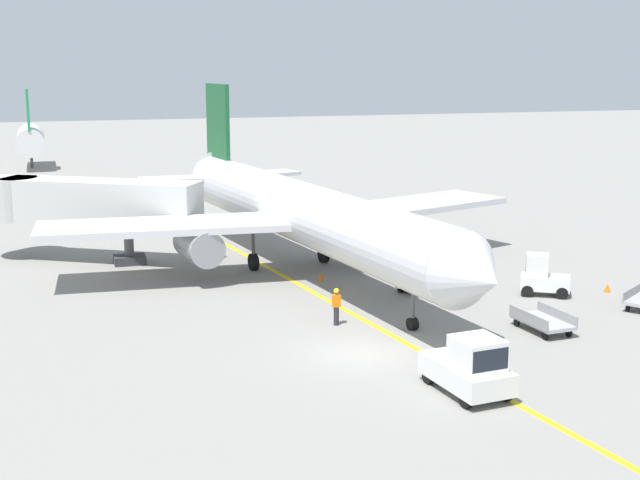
{
  "coord_description": "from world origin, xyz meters",
  "views": [
    {
      "loc": [
        -11.76,
        -31.47,
        11.56
      ],
      "look_at": [
        1.66,
        10.78,
        2.5
      ],
      "focal_mm": 49.08,
      "sensor_mm": 36.0,
      "label": 1
    }
  ],
  "objects_px": {
    "belt_loader_forward_hold": "(422,273)",
    "baggage_cart_loaded": "(542,321)",
    "airliner": "(299,212)",
    "pushback_tug": "(470,367)",
    "baggage_tug_near_wing": "(417,250)",
    "safety_cone_nose_right": "(321,277)",
    "ground_crew_marshaller": "(336,305)",
    "safety_cone_nose_left": "(424,246)",
    "baggage_tug_by_cargo_door": "(542,277)",
    "jet_bridge": "(77,202)",
    "safety_cone_wingtip_left": "(607,288)"
  },
  "relations": [
    {
      "from": "safety_cone_wingtip_left",
      "to": "ground_crew_marshaller",
      "type": "bearing_deg",
      "value": -175.43
    },
    {
      "from": "airliner",
      "to": "baggage_tug_near_wing",
      "type": "bearing_deg",
      "value": -4.96
    },
    {
      "from": "airliner",
      "to": "pushback_tug",
      "type": "height_order",
      "value": "airliner"
    },
    {
      "from": "ground_crew_marshaller",
      "to": "safety_cone_nose_left",
      "type": "xyz_separation_m",
      "value": [
        10.46,
        13.63,
        -0.69
      ]
    },
    {
      "from": "pushback_tug",
      "to": "safety_cone_nose_left",
      "type": "distance_m",
      "value": 24.48
    },
    {
      "from": "ground_crew_marshaller",
      "to": "safety_cone_wingtip_left",
      "type": "distance_m",
      "value": 15.11
    },
    {
      "from": "airliner",
      "to": "pushback_tug",
      "type": "xyz_separation_m",
      "value": [
        0.56,
        -19.5,
        -2.42
      ]
    },
    {
      "from": "jet_bridge",
      "to": "baggage_tug_near_wing",
      "type": "distance_m",
      "value": 19.98
    },
    {
      "from": "baggage_tug_by_cargo_door",
      "to": "safety_cone_wingtip_left",
      "type": "bearing_deg",
      "value": -8.55
    },
    {
      "from": "airliner",
      "to": "belt_loader_forward_hold",
      "type": "relative_size",
      "value": 7.95
    },
    {
      "from": "pushback_tug",
      "to": "baggage_tug_near_wing",
      "type": "xyz_separation_m",
      "value": [
        6.33,
        18.9,
        -0.07
      ]
    },
    {
      "from": "pushback_tug",
      "to": "jet_bridge",
      "type": "bearing_deg",
      "value": 115.08
    },
    {
      "from": "belt_loader_forward_hold",
      "to": "airliner",
      "type": "bearing_deg",
      "value": 133.24
    },
    {
      "from": "safety_cone_wingtip_left",
      "to": "jet_bridge",
      "type": "bearing_deg",
      "value": 148.55
    },
    {
      "from": "jet_bridge",
      "to": "pushback_tug",
      "type": "relative_size",
      "value": 3.26
    },
    {
      "from": "safety_cone_wingtip_left",
      "to": "baggage_tug_near_wing",
      "type": "bearing_deg",
      "value": 129.18
    },
    {
      "from": "airliner",
      "to": "baggage_cart_loaded",
      "type": "relative_size",
      "value": 9.27
    },
    {
      "from": "baggage_tug_near_wing",
      "to": "baggage_tug_by_cargo_door",
      "type": "bearing_deg",
      "value": -67.03
    },
    {
      "from": "pushback_tug",
      "to": "belt_loader_forward_hold",
      "type": "relative_size",
      "value": 0.85
    },
    {
      "from": "pushback_tug",
      "to": "ground_crew_marshaller",
      "type": "xyz_separation_m",
      "value": [
        -1.85,
        9.27,
        -0.08
      ]
    },
    {
      "from": "airliner",
      "to": "safety_cone_nose_right",
      "type": "xyz_separation_m",
      "value": [
        0.5,
        -2.3,
        -3.2
      ]
    },
    {
      "from": "pushback_tug",
      "to": "belt_loader_forward_hold",
      "type": "xyz_separation_m",
      "value": [
        4.48,
        14.14,
        -0.22
      ]
    },
    {
      "from": "belt_loader_forward_hold",
      "to": "baggage_cart_loaded",
      "type": "relative_size",
      "value": 1.17
    },
    {
      "from": "safety_cone_wingtip_left",
      "to": "pushback_tug",
      "type": "bearing_deg",
      "value": -141.56
    },
    {
      "from": "jet_bridge",
      "to": "pushback_tug",
      "type": "height_order",
      "value": "jet_bridge"
    },
    {
      "from": "safety_cone_nose_left",
      "to": "jet_bridge",
      "type": "bearing_deg",
      "value": 171.55
    },
    {
      "from": "jet_bridge",
      "to": "baggage_tug_by_cargo_door",
      "type": "xyz_separation_m",
      "value": [
        21.84,
        -14.98,
        -2.62
      ]
    },
    {
      "from": "baggage_cart_loaded",
      "to": "safety_cone_wingtip_left",
      "type": "height_order",
      "value": "baggage_cart_loaded"
    },
    {
      "from": "jet_bridge",
      "to": "safety_cone_nose_right",
      "type": "height_order",
      "value": "jet_bridge"
    },
    {
      "from": "pushback_tug",
      "to": "safety_cone_nose_right",
      "type": "height_order",
      "value": "pushback_tug"
    },
    {
      "from": "pushback_tug",
      "to": "safety_cone_nose_right",
      "type": "distance_m",
      "value": 17.22
    },
    {
      "from": "jet_bridge",
      "to": "baggage_cart_loaded",
      "type": "height_order",
      "value": "jet_bridge"
    },
    {
      "from": "pushback_tug",
      "to": "belt_loader_forward_hold",
      "type": "distance_m",
      "value": 14.83
    },
    {
      "from": "baggage_cart_loaded",
      "to": "airliner",
      "type": "bearing_deg",
      "value": 116.79
    },
    {
      "from": "belt_loader_forward_hold",
      "to": "safety_cone_nose_left",
      "type": "xyz_separation_m",
      "value": [
        4.13,
        8.77,
        -0.56
      ]
    },
    {
      "from": "airliner",
      "to": "baggage_tug_near_wing",
      "type": "relative_size",
      "value": 12.99
    },
    {
      "from": "belt_loader_forward_hold",
      "to": "pushback_tug",
      "type": "bearing_deg",
      "value": -107.59
    },
    {
      "from": "airliner",
      "to": "jet_bridge",
      "type": "xyz_separation_m",
      "value": [
        -11.6,
        6.49,
        0.12
      ]
    },
    {
      "from": "pushback_tug",
      "to": "baggage_tug_near_wing",
      "type": "bearing_deg",
      "value": 71.48
    },
    {
      "from": "airliner",
      "to": "safety_cone_wingtip_left",
      "type": "relative_size",
      "value": 80.23
    },
    {
      "from": "safety_cone_wingtip_left",
      "to": "safety_cone_nose_left",
      "type": "bearing_deg",
      "value": 110.26
    },
    {
      "from": "airliner",
      "to": "safety_cone_nose_left",
      "type": "bearing_deg",
      "value": 20.35
    },
    {
      "from": "jet_bridge",
      "to": "belt_loader_forward_hold",
      "type": "xyz_separation_m",
      "value": [
        16.64,
        -11.86,
        -2.77
      ]
    },
    {
      "from": "baggage_tug_near_wing",
      "to": "safety_cone_nose_right",
      "type": "height_order",
      "value": "baggage_tug_near_wing"
    },
    {
      "from": "safety_cone_nose_right",
      "to": "safety_cone_wingtip_left",
      "type": "height_order",
      "value": "same"
    },
    {
      "from": "baggage_tug_near_wing",
      "to": "baggage_cart_loaded",
      "type": "bearing_deg",
      "value": -89.6
    },
    {
      "from": "baggage_tug_by_cargo_door",
      "to": "belt_loader_forward_hold",
      "type": "bearing_deg",
      "value": 148.97
    },
    {
      "from": "belt_loader_forward_hold",
      "to": "ground_crew_marshaller",
      "type": "relative_size",
      "value": 2.61
    },
    {
      "from": "baggage_tug_near_wing",
      "to": "baggage_tug_by_cargo_door",
      "type": "xyz_separation_m",
      "value": [
        3.35,
        -7.89,
        0.0
      ]
    },
    {
      "from": "belt_loader_forward_hold",
      "to": "baggage_cart_loaded",
      "type": "bearing_deg",
      "value": -77.07
    }
  ]
}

